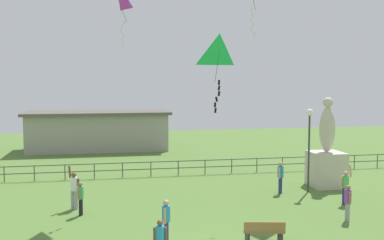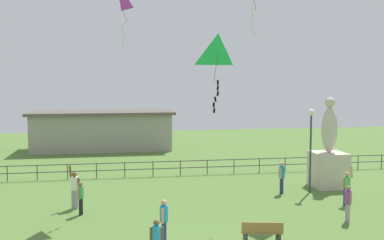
# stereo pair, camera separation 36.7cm
# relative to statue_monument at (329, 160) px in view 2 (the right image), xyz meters

# --- Properties ---
(statue_monument) EXTENTS (1.77, 1.77, 5.04)m
(statue_monument) POSITION_rel_statue_monument_xyz_m (0.00, 0.00, 0.00)
(statue_monument) COLOR beige
(statue_monument) RESTS_ON ground_plane
(lamppost) EXTENTS (0.36, 0.36, 4.48)m
(lamppost) POSITION_rel_statue_monument_xyz_m (-1.57, -1.04, 1.70)
(lamppost) COLOR #38383D
(lamppost) RESTS_ON ground_plane
(park_bench) EXTENTS (1.55, 0.71, 0.85)m
(park_bench) POSITION_rel_statue_monument_xyz_m (-6.51, -7.91, -1.09)
(park_bench) COLOR olive
(park_bench) RESTS_ON ground_plane
(person_0) EXTENTS (0.28, 0.44, 1.49)m
(person_0) POSITION_rel_statue_monument_xyz_m (-13.30, -3.11, -0.69)
(person_0) COLOR black
(person_0) RESTS_ON ground_plane
(person_1) EXTENTS (0.29, 0.47, 1.56)m
(person_1) POSITION_rel_statue_monument_xyz_m (-2.12, -6.03, -0.65)
(person_1) COLOR #99999E
(person_1) RESTS_ON ground_plane
(person_2) EXTENTS (0.49, 0.31, 1.91)m
(person_2) POSITION_rel_statue_monument_xyz_m (-0.88, -3.66, -0.59)
(person_2) COLOR navy
(person_2) RESTS_ON ground_plane
(person_3) EXTENTS (0.52, 0.38, 2.04)m
(person_3) POSITION_rel_statue_monument_xyz_m (-13.65, -2.05, -0.53)
(person_3) COLOR #99999E
(person_3) RESTS_ON ground_plane
(person_4) EXTENTS (0.45, 0.28, 1.49)m
(person_4) POSITION_rel_statue_monument_xyz_m (-10.45, -9.09, -0.69)
(person_4) COLOR black
(person_4) RESTS_ON ground_plane
(person_5) EXTENTS (0.30, 0.47, 1.63)m
(person_5) POSITION_rel_statue_monument_xyz_m (-10.02, -7.23, -0.61)
(person_5) COLOR navy
(person_5) RESTS_ON ground_plane
(person_6) EXTENTS (0.35, 0.43, 1.70)m
(person_6) POSITION_rel_statue_monument_xyz_m (-3.15, -1.05, -0.57)
(person_6) COLOR navy
(person_6) RESTS_ON ground_plane
(kite_2) EXTENTS (1.16, 1.01, 3.00)m
(kite_2) POSITION_rel_statue_monument_xyz_m (-7.80, -6.25, 5.44)
(kite_2) COLOR #1EB759
(waterfront_railing) EXTENTS (36.02, 0.06, 0.95)m
(waterfront_railing) POSITION_rel_statue_monument_xyz_m (-9.22, 4.46, -0.92)
(waterfront_railing) COLOR #4C4742
(waterfront_railing) RESTS_ON ground_plane
(pavilion_building) EXTENTS (12.26, 5.20, 3.35)m
(pavilion_building) POSITION_rel_statue_monument_xyz_m (-12.92, 16.46, 0.14)
(pavilion_building) COLOR gray
(pavilion_building) RESTS_ON ground_plane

